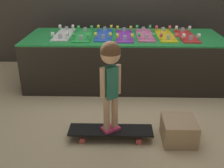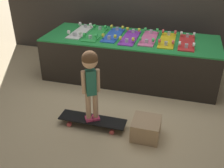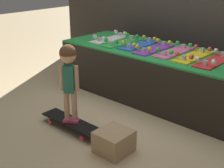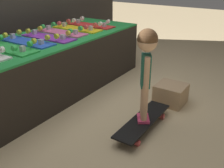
{
  "view_description": "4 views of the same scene",
  "coord_description": "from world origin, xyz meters",
  "px_view_note": "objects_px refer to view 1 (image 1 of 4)",
  "views": [
    {
      "loc": [
        -0.08,
        -2.69,
        1.44
      ],
      "look_at": [
        -0.13,
        -0.36,
        0.39
      ],
      "focal_mm": 42.0,
      "sensor_mm": 36.0,
      "label": 1
    },
    {
      "loc": [
        0.73,
        -2.93,
        1.86
      ],
      "look_at": [
        -0.04,
        -0.22,
        0.3
      ],
      "focal_mm": 42.0,
      "sensor_mm": 36.0,
      "label": 2
    },
    {
      "loc": [
        2.11,
        -2.57,
        1.63
      ],
      "look_at": [
        -0.01,
        -0.2,
        0.4
      ],
      "focal_mm": 50.0,
      "sensor_mm": 36.0,
      "label": 3
    },
    {
      "loc": [
        -1.98,
        -1.57,
        1.34
      ],
      "look_at": [
        -0.11,
        -0.35,
        0.35
      ],
      "focal_mm": 42.0,
      "sensor_mm": 36.0,
      "label": 4
    }
  ],
  "objects_px": {
    "skateboard_on_floor": "(111,131)",
    "storage_box": "(179,130)",
    "skateboard_red_on_rack": "(186,35)",
    "child": "(111,71)",
    "skateboard_blue_on_rack": "(104,34)",
    "skateboard_green_on_rack": "(83,35)",
    "skateboard_pink_on_rack": "(145,34)",
    "skateboard_yellow_on_rack": "(165,35)",
    "skateboard_white_on_rack": "(64,34)",
    "skateboard_purple_on_rack": "(124,35)"
  },
  "relations": [
    {
      "from": "skateboard_white_on_rack",
      "to": "skateboard_pink_on_rack",
      "type": "relative_size",
      "value": 1.0
    },
    {
      "from": "skateboard_green_on_rack",
      "to": "skateboard_purple_on_rack",
      "type": "xyz_separation_m",
      "value": [
        0.52,
        -0.0,
        0.0
      ]
    },
    {
      "from": "skateboard_green_on_rack",
      "to": "child",
      "type": "relative_size",
      "value": 0.8
    },
    {
      "from": "skateboard_yellow_on_rack",
      "to": "child",
      "type": "distance_m",
      "value": 1.45
    },
    {
      "from": "skateboard_white_on_rack",
      "to": "storage_box",
      "type": "xyz_separation_m",
      "value": [
        1.25,
        -1.33,
        -0.55
      ]
    },
    {
      "from": "skateboard_blue_on_rack",
      "to": "storage_box",
      "type": "relative_size",
      "value": 2.16
    },
    {
      "from": "skateboard_purple_on_rack",
      "to": "child",
      "type": "distance_m",
      "value": 1.27
    },
    {
      "from": "skateboard_on_floor",
      "to": "storage_box",
      "type": "height_order",
      "value": "storage_box"
    },
    {
      "from": "skateboard_white_on_rack",
      "to": "skateboard_red_on_rack",
      "type": "distance_m",
      "value": 1.56
    },
    {
      "from": "skateboard_white_on_rack",
      "to": "storage_box",
      "type": "relative_size",
      "value": 2.16
    },
    {
      "from": "skateboard_green_on_rack",
      "to": "skateboard_pink_on_rack",
      "type": "distance_m",
      "value": 0.78
    },
    {
      "from": "skateboard_white_on_rack",
      "to": "skateboard_pink_on_rack",
      "type": "distance_m",
      "value": 1.04
    },
    {
      "from": "skateboard_pink_on_rack",
      "to": "skateboard_red_on_rack",
      "type": "height_order",
      "value": "same"
    },
    {
      "from": "skateboard_on_floor",
      "to": "child",
      "type": "bearing_deg",
      "value": -90.0
    },
    {
      "from": "skateboard_white_on_rack",
      "to": "storage_box",
      "type": "bearing_deg",
      "value": -46.74
    },
    {
      "from": "skateboard_pink_on_rack",
      "to": "skateboard_yellow_on_rack",
      "type": "relative_size",
      "value": 1.0
    },
    {
      "from": "skateboard_blue_on_rack",
      "to": "skateboard_white_on_rack",
      "type": "bearing_deg",
      "value": 179.16
    },
    {
      "from": "skateboard_green_on_rack",
      "to": "skateboard_purple_on_rack",
      "type": "height_order",
      "value": "same"
    },
    {
      "from": "skateboard_red_on_rack",
      "to": "skateboard_on_floor",
      "type": "relative_size",
      "value": 0.86
    },
    {
      "from": "child",
      "to": "skateboard_purple_on_rack",
      "type": "bearing_deg",
      "value": 51.54
    },
    {
      "from": "skateboard_pink_on_rack",
      "to": "storage_box",
      "type": "relative_size",
      "value": 2.16
    },
    {
      "from": "skateboard_pink_on_rack",
      "to": "skateboard_red_on_rack",
      "type": "bearing_deg",
      "value": -3.73
    },
    {
      "from": "skateboard_on_floor",
      "to": "skateboard_red_on_rack",
      "type": "bearing_deg",
      "value": 54.29
    },
    {
      "from": "skateboard_red_on_rack",
      "to": "skateboard_pink_on_rack",
      "type": "bearing_deg",
      "value": 176.27
    },
    {
      "from": "skateboard_green_on_rack",
      "to": "skateboard_on_floor",
      "type": "relative_size",
      "value": 0.86
    },
    {
      "from": "skateboard_blue_on_rack",
      "to": "skateboard_pink_on_rack",
      "type": "relative_size",
      "value": 1.0
    },
    {
      "from": "skateboard_red_on_rack",
      "to": "child",
      "type": "relative_size",
      "value": 0.8
    },
    {
      "from": "skateboard_blue_on_rack",
      "to": "skateboard_red_on_rack",
      "type": "height_order",
      "value": "same"
    },
    {
      "from": "skateboard_pink_on_rack",
      "to": "skateboard_red_on_rack",
      "type": "distance_m",
      "value": 0.52
    },
    {
      "from": "skateboard_green_on_rack",
      "to": "skateboard_purple_on_rack",
      "type": "relative_size",
      "value": 1.0
    },
    {
      "from": "skateboard_blue_on_rack",
      "to": "skateboard_yellow_on_rack",
      "type": "xyz_separation_m",
      "value": [
        0.78,
        -0.01,
        0.0
      ]
    },
    {
      "from": "skateboard_green_on_rack",
      "to": "skateboard_blue_on_rack",
      "type": "distance_m",
      "value": 0.26
    },
    {
      "from": "skateboard_blue_on_rack",
      "to": "skateboard_purple_on_rack",
      "type": "xyz_separation_m",
      "value": [
        0.26,
        -0.04,
        0.0
      ]
    },
    {
      "from": "skateboard_blue_on_rack",
      "to": "skateboard_yellow_on_rack",
      "type": "bearing_deg",
      "value": -1.03
    },
    {
      "from": "skateboard_on_floor",
      "to": "child",
      "type": "distance_m",
      "value": 0.59
    },
    {
      "from": "skateboard_red_on_rack",
      "to": "child",
      "type": "height_order",
      "value": "child"
    },
    {
      "from": "skateboard_purple_on_rack",
      "to": "skateboard_on_floor",
      "type": "distance_m",
      "value": 1.39
    },
    {
      "from": "skateboard_pink_on_rack",
      "to": "skateboard_on_floor",
      "type": "distance_m",
      "value": 1.48
    },
    {
      "from": "skateboard_white_on_rack",
      "to": "skateboard_purple_on_rack",
      "type": "distance_m",
      "value": 0.78
    },
    {
      "from": "skateboard_yellow_on_rack",
      "to": "storage_box",
      "type": "bearing_deg",
      "value": -92.02
    },
    {
      "from": "skateboard_blue_on_rack",
      "to": "skateboard_red_on_rack",
      "type": "distance_m",
      "value": 1.04
    },
    {
      "from": "skateboard_purple_on_rack",
      "to": "skateboard_red_on_rack",
      "type": "bearing_deg",
      "value": 0.99
    },
    {
      "from": "skateboard_pink_on_rack",
      "to": "skateboard_blue_on_rack",
      "type": "bearing_deg",
      "value": -179.73
    },
    {
      "from": "skateboard_white_on_rack",
      "to": "skateboard_green_on_rack",
      "type": "relative_size",
      "value": 1.0
    },
    {
      "from": "skateboard_yellow_on_rack",
      "to": "storage_box",
      "type": "relative_size",
      "value": 2.16
    },
    {
      "from": "child",
      "to": "skateboard_green_on_rack",
      "type": "bearing_deg",
      "value": 74.59
    },
    {
      "from": "child",
      "to": "skateboard_yellow_on_rack",
      "type": "bearing_deg",
      "value": 30.8
    },
    {
      "from": "skateboard_green_on_rack",
      "to": "skateboard_pink_on_rack",
      "type": "height_order",
      "value": "same"
    },
    {
      "from": "skateboard_white_on_rack",
      "to": "skateboard_green_on_rack",
      "type": "distance_m",
      "value": 0.26
    },
    {
      "from": "skateboard_yellow_on_rack",
      "to": "skateboard_on_floor",
      "type": "relative_size",
      "value": 0.86
    }
  ]
}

